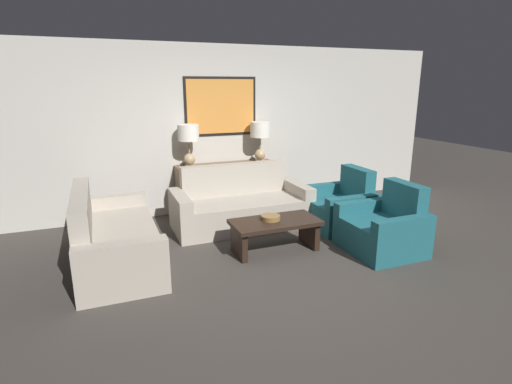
# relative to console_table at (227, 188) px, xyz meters

# --- Properties ---
(ground_plane) EXTENTS (20.00, 20.00, 0.00)m
(ground_plane) POSITION_rel_console_table_xyz_m (0.00, -2.12, -0.41)
(ground_plane) COLOR #3D3833
(back_wall) EXTENTS (8.01, 0.12, 2.65)m
(back_wall) POSITION_rel_console_table_xyz_m (0.00, 0.27, 0.93)
(back_wall) COLOR beige
(back_wall) RESTS_ON ground_plane
(console_table) EXTENTS (1.59, 0.39, 0.81)m
(console_table) POSITION_rel_console_table_xyz_m (0.00, 0.00, 0.00)
(console_table) COLOR brown
(console_table) RESTS_ON ground_plane
(table_lamp_left) EXTENTS (0.32, 0.32, 0.64)m
(table_lamp_left) POSITION_rel_console_table_xyz_m (-0.59, 0.00, 0.84)
(table_lamp_left) COLOR tan
(table_lamp_left) RESTS_ON console_table
(table_lamp_right) EXTENTS (0.32, 0.32, 0.64)m
(table_lamp_right) POSITION_rel_console_table_xyz_m (0.59, 0.00, 0.84)
(table_lamp_right) COLOR tan
(table_lamp_right) RESTS_ON console_table
(couch_by_back_wall) EXTENTS (1.98, 0.89, 0.88)m
(couch_by_back_wall) POSITION_rel_console_table_xyz_m (0.00, -0.68, -0.12)
(couch_by_back_wall) COLOR #ADA393
(couch_by_back_wall) RESTS_ON ground_plane
(couch_by_side) EXTENTS (0.89, 1.98, 0.88)m
(couch_by_side) POSITION_rel_console_table_xyz_m (-1.82, -1.34, -0.12)
(couch_by_side) COLOR #ADA393
(couch_by_side) RESTS_ON ground_plane
(coffee_table) EXTENTS (1.10, 0.55, 0.40)m
(coffee_table) POSITION_rel_console_table_xyz_m (0.09, -1.73, -0.11)
(coffee_table) COLOR black
(coffee_table) RESTS_ON ground_plane
(decorative_bowl) EXTENTS (0.24, 0.24, 0.06)m
(decorative_bowl) POSITION_rel_console_table_xyz_m (0.04, -1.69, 0.03)
(decorative_bowl) COLOR olive
(decorative_bowl) RESTS_ON coffee_table
(armchair_near_back_wall) EXTENTS (0.83, 0.91, 0.86)m
(armchair_near_back_wall) POSITION_rel_console_table_xyz_m (1.36, -1.23, -0.12)
(armchair_near_back_wall) COLOR #1E5B66
(armchair_near_back_wall) RESTS_ON ground_plane
(armchair_near_camera) EXTENTS (0.83, 0.91, 0.86)m
(armchair_near_camera) POSITION_rel_console_table_xyz_m (1.36, -2.23, -0.12)
(armchair_near_camera) COLOR #1E5B66
(armchair_near_camera) RESTS_ON ground_plane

